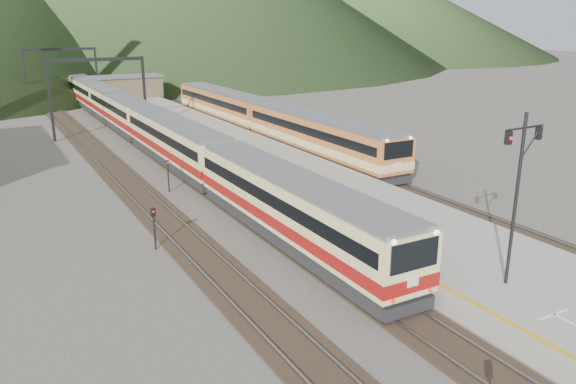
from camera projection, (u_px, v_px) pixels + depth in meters
track_main at (176, 164)px, 46.73m from camera, size 2.60×200.00×0.23m
track_far at (115, 171)px, 44.41m from camera, size 2.60×200.00×0.23m
track_second at (295, 149)px, 52.08m from camera, size 2.60×200.00×0.23m
platform at (247, 156)px, 47.54m from camera, size 8.00×100.00×1.00m
gantry_near at (98, 82)px, 56.35m from camera, size 9.55×0.25×8.00m
gantry_far at (61, 66)px, 77.26m from camera, size 9.55×0.25×8.00m
station_shed at (128, 86)px, 80.39m from camera, size 9.40×4.40×3.10m
main_train at (144, 124)px, 54.02m from camera, size 2.82×77.26×3.44m
second_train at (264, 117)px, 56.95m from camera, size 3.09×42.06×3.77m
signal_mast at (518, 183)px, 22.03m from camera, size 2.20×0.27×7.12m
short_signal_b at (168, 172)px, 38.79m from camera, size 0.27×0.24×2.27m
short_signal_c at (154, 223)px, 28.89m from camera, size 0.24×0.20×2.27m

